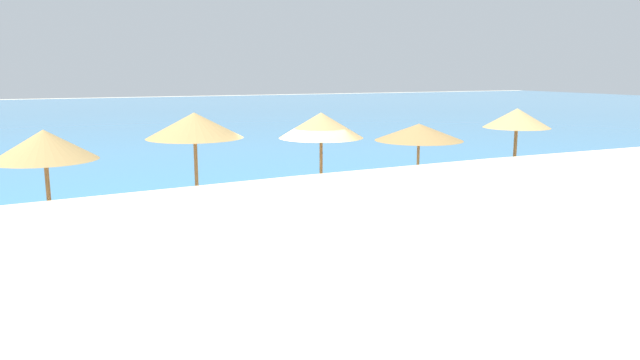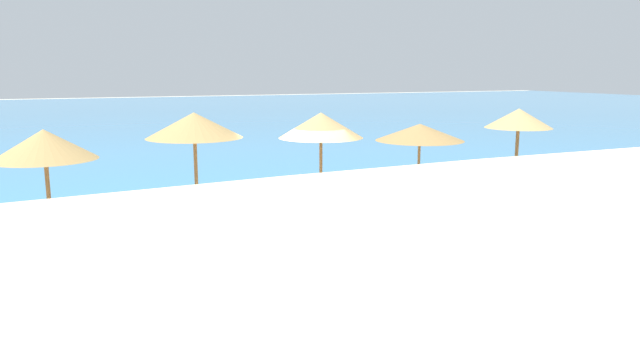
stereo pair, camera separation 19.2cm
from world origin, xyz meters
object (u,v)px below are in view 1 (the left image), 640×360
Objects in this scene: beach_umbrella_5 at (517,119)px; lounge_chair_0 at (470,197)px; beach_umbrella_3 at (321,125)px; beach_umbrella_2 at (194,126)px; beach_umbrella_4 at (419,132)px; lounge_chair_1 at (337,218)px; cooler_box at (564,217)px; beach_umbrella_1 at (44,145)px; beach_ball at (479,206)px.

beach_umbrella_5 is 1.57× the size of lounge_chair_0.
beach_umbrella_2 is at bearing 170.58° from beach_umbrella_3.
lounge_chair_1 is (-3.25, -1.44, -1.81)m from beach_umbrella_4.
beach_umbrella_1 is at bearing 166.68° from cooler_box.
beach_umbrella_1 is 6.73m from lounge_chair_1.
beach_umbrella_1 is at bearing 108.40° from lounge_chair_0.
beach_umbrella_5 is at bearing -51.62° from lounge_chair_0.
beach_umbrella_2 is at bearing 176.84° from beach_umbrella_5.
beach_umbrella_3 reaches higher than cooler_box.
lounge_chair_0 is 4.15× the size of cooler_box.
lounge_chair_0 is 2.47m from cooler_box.
beach_umbrella_3 is 1.78× the size of lounge_chair_1.
lounge_chair_1 is at bearing -175.88° from beach_ball.
beach_umbrella_2 is at bearing 179.99° from beach_umbrella_4.
beach_umbrella_4 is 6.54× the size of beach_ball.
lounge_chair_1 is 4.28× the size of beach_ball.
beach_umbrella_2 is 1.18× the size of beach_umbrella_4.
lounge_chair_1 is at bearing 117.72° from lounge_chair_0.
beach_umbrella_5 is at bearing -3.16° from beach_umbrella_2.
cooler_box is at bearing -24.35° from beach_umbrella_3.
beach_umbrella_2 is 6.33m from beach_umbrella_4.
beach_umbrella_1 is at bearing 55.90° from lounge_chair_1.
beach_umbrella_4 is 2.66m from beach_ball.
beach_umbrella_3 is at bearing -23.01° from lounge_chair_1.
lounge_chair_0 is 4.73× the size of beach_ball.
lounge_chair_0 is 4.30m from lounge_chair_1.
beach_umbrella_1 reaches higher than lounge_chair_0.
beach_ball is 0.88× the size of cooler_box.
beach_umbrella_2 is 7.74× the size of beach_ball.
beach_umbrella_3 reaches higher than lounge_chair_1.
lounge_chair_0 is (7.35, -1.08, -2.16)m from beach_umbrella_2.
beach_umbrella_1 is at bearing -175.79° from beach_umbrella_2.
cooler_box is (2.44, -3.08, -2.01)m from beach_umbrella_4.
beach_umbrella_5 is (3.06, -0.52, 0.32)m from beach_umbrella_4.
beach_umbrella_2 reaches higher than lounge_chair_0.
beach_umbrella_2 is 8.11m from beach_ball.
lounge_chair_0 is (10.61, -0.84, -1.89)m from beach_umbrella_1.
lounge_chair_0 is 1.11× the size of lounge_chair_1.
beach_ball is 2.27m from cooler_box.
cooler_box reaches higher than beach_ball.
beach_ball is (1.33, -1.11, -2.02)m from beach_umbrella_4.
beach_umbrella_1 is at bearing 177.56° from beach_umbrella_3.
beach_umbrella_1 is 12.54m from cooler_box.
lounge_chair_1 is (-6.30, -0.92, -2.14)m from beach_umbrella_5.
beach_umbrella_1 is at bearing 178.74° from beach_umbrella_5.
beach_umbrella_2 reaches higher than beach_umbrella_5.
beach_umbrella_2 reaches higher than beach_umbrella_3.
beach_umbrella_1 is at bearing -178.57° from beach_umbrella_4.
lounge_chair_0 reaches higher than beach_ball.
beach_umbrella_1 is 7.09× the size of beach_ball.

